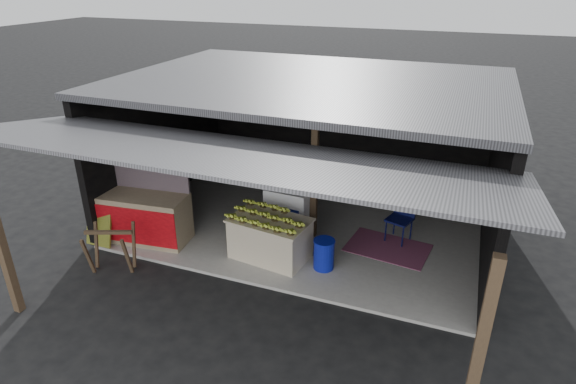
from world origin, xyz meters
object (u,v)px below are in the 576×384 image
at_px(banana_table, 270,238).
at_px(water_barrel, 324,255).
at_px(white_crate, 289,210).
at_px(neighbor_stall, 145,215).
at_px(sawhorse, 111,246).
at_px(plastic_chair, 402,214).

relative_size(banana_table, water_barrel, 2.86).
bearing_deg(white_crate, neighbor_stall, -149.57).
relative_size(sawhorse, plastic_chair, 1.00).
bearing_deg(water_barrel, plastic_chair, 54.11).
distance_m(banana_table, plastic_chair, 2.61).
height_order(neighbor_stall, plastic_chair, neighbor_stall).
relative_size(banana_table, plastic_chair, 1.63).
bearing_deg(neighbor_stall, sawhorse, -93.11).
bearing_deg(plastic_chair, neighbor_stall, -141.72).
bearing_deg(sawhorse, water_barrel, -0.41).
bearing_deg(water_barrel, neighbor_stall, -175.87).
distance_m(sawhorse, water_barrel, 3.72).
distance_m(banana_table, white_crate, 1.01).
height_order(banana_table, plastic_chair, plastic_chair).
xyz_separation_m(banana_table, sawhorse, (-2.45, -1.33, 0.06)).
xyz_separation_m(neighbor_stall, plastic_chair, (4.63, 1.77, 0.03)).
distance_m(neighbor_stall, water_barrel, 3.55).
relative_size(neighbor_stall, plastic_chair, 1.87).
height_order(water_barrel, plastic_chair, plastic_chair).
distance_m(white_crate, neighbor_stall, 2.79).
bearing_deg(white_crate, banana_table, -85.52).
xyz_separation_m(banana_table, white_crate, (-0.01, 1.00, 0.09)).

